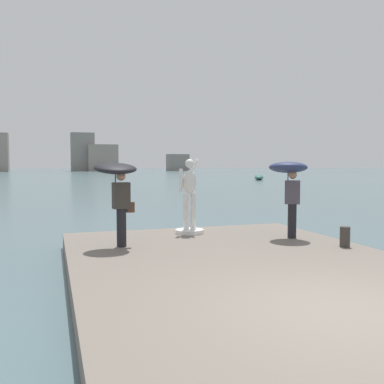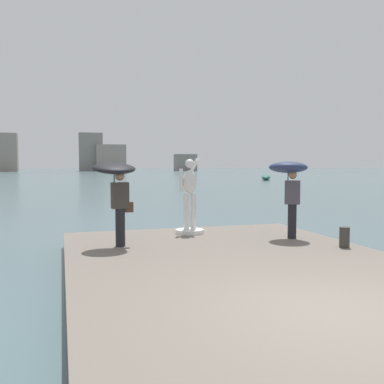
{
  "view_description": "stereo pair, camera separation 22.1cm",
  "coord_description": "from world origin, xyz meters",
  "px_view_note": "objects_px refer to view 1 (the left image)",
  "views": [
    {
      "loc": [
        -3.56,
        -4.64,
        2.3
      ],
      "look_at": [
        0.0,
        6.34,
        1.55
      ],
      "focal_mm": 40.34,
      "sensor_mm": 36.0,
      "label": 1
    },
    {
      "loc": [
        -3.35,
        -4.7,
        2.3
      ],
      "look_at": [
        0.0,
        6.34,
        1.55
      ],
      "focal_mm": 40.34,
      "sensor_mm": 36.0,
      "label": 2
    }
  ],
  "objects_px": {
    "statue_white_figure": "(189,203)",
    "mooring_bollard": "(345,237)",
    "onlooker_left": "(117,182)",
    "boat_mid": "(259,177)",
    "onlooker_right": "(289,177)"
  },
  "relations": [
    {
      "from": "statue_white_figure",
      "to": "onlooker_right",
      "type": "xyz_separation_m",
      "value": [
        2.22,
        -1.46,
        0.73
      ]
    },
    {
      "from": "onlooker_left",
      "to": "mooring_bollard",
      "type": "bearing_deg",
      "value": -18.31
    },
    {
      "from": "onlooker_left",
      "to": "boat_mid",
      "type": "height_order",
      "value": "onlooker_left"
    },
    {
      "from": "mooring_bollard",
      "to": "boat_mid",
      "type": "distance_m",
      "value": 53.51
    },
    {
      "from": "onlooker_left",
      "to": "boat_mid",
      "type": "relative_size",
      "value": 0.47
    },
    {
      "from": "statue_white_figure",
      "to": "mooring_bollard",
      "type": "xyz_separation_m",
      "value": [
        2.8,
        -2.96,
        -0.6
      ]
    },
    {
      "from": "onlooker_left",
      "to": "onlooker_right",
      "type": "height_order",
      "value": "onlooker_right"
    },
    {
      "from": "onlooker_right",
      "to": "mooring_bollard",
      "type": "relative_size",
      "value": 4.27
    },
    {
      "from": "onlooker_left",
      "to": "mooring_bollard",
      "type": "xyz_separation_m",
      "value": [
        4.95,
        -1.64,
        -1.27
      ]
    },
    {
      "from": "statue_white_figure",
      "to": "mooring_bollard",
      "type": "distance_m",
      "value": 4.12
    },
    {
      "from": "statue_white_figure",
      "to": "boat_mid",
      "type": "height_order",
      "value": "statue_white_figure"
    },
    {
      "from": "onlooker_left",
      "to": "mooring_bollard",
      "type": "height_order",
      "value": "onlooker_left"
    },
    {
      "from": "onlooker_right",
      "to": "boat_mid",
      "type": "distance_m",
      "value": 52.42
    },
    {
      "from": "onlooker_right",
      "to": "boat_mid",
      "type": "relative_size",
      "value": 0.47
    },
    {
      "from": "statue_white_figure",
      "to": "onlooker_right",
      "type": "height_order",
      "value": "statue_white_figure"
    }
  ]
}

